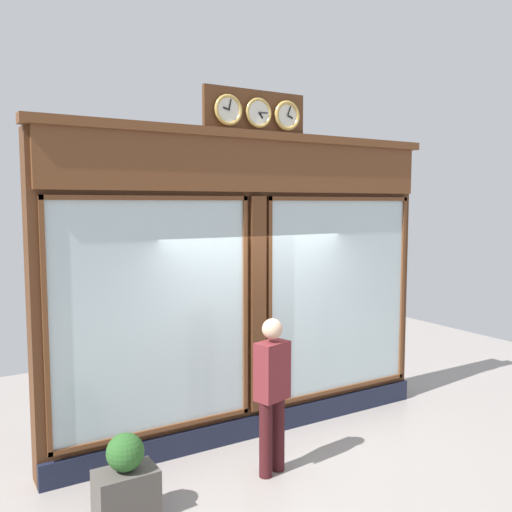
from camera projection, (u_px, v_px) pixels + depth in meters
shop_facade at (251, 285)px, 6.80m from camera, size 5.25×0.42×4.22m
pedestrian at (272, 389)px, 5.84m from camera, size 0.41×0.31×1.69m
planter_box at (126, 495)px, 5.05m from camera, size 0.56×0.36×0.46m
planter_shrub at (125, 452)px, 5.02m from camera, size 0.35×0.35×0.35m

